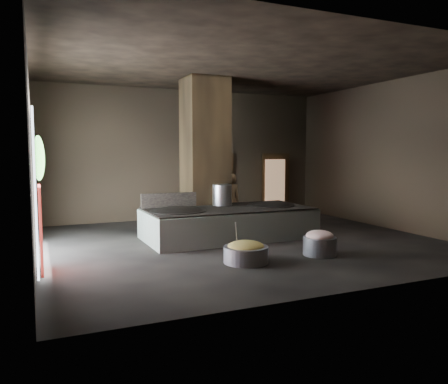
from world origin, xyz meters
name	(u,v)px	position (x,y,z in m)	size (l,w,h in m)	color
floor	(242,243)	(0.00, 0.00, -0.05)	(10.00, 9.00, 0.10)	black
ceiling	(242,65)	(0.00, 0.00, 4.55)	(10.00, 9.00, 0.10)	black
back_wall	(186,155)	(0.00, 4.55, 2.25)	(10.00, 0.10, 4.50)	black
front_wall	(362,158)	(0.00, -4.55, 2.25)	(10.00, 0.10, 4.50)	black
left_wall	(29,157)	(-5.05, 0.00, 2.25)	(0.10, 9.00, 4.50)	black
right_wall	(391,155)	(5.05, 0.00, 2.25)	(0.10, 9.00, 4.50)	black
pillar	(205,155)	(-0.30, 1.90, 2.25)	(1.20, 1.20, 4.50)	black
hearth_platform	(228,224)	(-0.13, 0.56, 0.39)	(4.52, 2.16, 0.79)	#B8CDBA
platform_cap	(228,208)	(-0.13, 0.56, 0.82)	(4.42, 2.12, 0.03)	black
wok_left	(178,214)	(-1.58, 0.51, 0.75)	(1.42, 1.42, 0.39)	black
wok_left_rim	(178,211)	(-1.58, 0.51, 0.82)	(1.45, 1.45, 0.05)	black
wok_right	(271,208)	(1.22, 0.61, 0.75)	(1.33, 1.33, 0.37)	black
wok_right_rim	(271,205)	(1.22, 0.61, 0.82)	(1.36, 1.36, 0.05)	black
stock_pot	(222,195)	(-0.08, 1.11, 1.13)	(0.55, 0.55, 0.59)	#9C9EA3
splash_guard	(169,200)	(-1.58, 1.31, 1.03)	(1.57, 0.06, 0.39)	black
cook	(231,200)	(0.74, 2.32, 0.83)	(0.60, 0.39, 1.66)	#98764D
veg_basin	(246,254)	(-0.88, -2.04, 0.18)	(0.95, 0.95, 0.35)	slate
veg_fill	(246,246)	(-0.88, -2.04, 0.35)	(0.78, 0.78, 0.24)	olive
ladle	(237,236)	(-1.03, -1.89, 0.55)	(0.03, 0.03, 0.75)	#9C9EA3
meat_basin	(320,246)	(0.96, -2.10, 0.21)	(0.76, 0.76, 0.41)	slate
meat_fill	(320,236)	(0.96, -2.10, 0.45)	(0.63, 0.63, 0.24)	tan
doorway_near	(218,186)	(1.20, 4.45, 1.10)	(1.18, 0.08, 2.38)	black
doorway_near_glow	(217,187)	(1.22, 4.67, 1.05)	(0.76, 0.04, 1.80)	#8C6647
doorway_far	(275,184)	(3.60, 4.45, 1.10)	(1.18, 0.08, 2.38)	black
doorway_far_glow	(275,186)	(3.48, 4.28, 1.05)	(0.86, 0.04, 2.02)	#8C6647
left_opening	(35,186)	(-4.95, 0.20, 1.60)	(0.04, 4.20, 3.10)	white
pavilion_sliver	(41,229)	(-4.88, -1.10, 0.85)	(0.05, 0.90, 1.70)	maroon
tree_silhouette	(39,158)	(-4.85, 1.30, 2.20)	(0.28, 1.10, 1.10)	#194714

